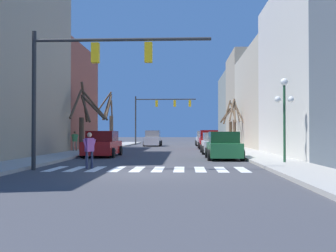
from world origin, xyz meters
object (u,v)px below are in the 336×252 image
at_px(pedestrian_near_right_corner, 89,147).
at_px(street_tree_left_near, 235,123).
at_px(car_parked_left_far, 204,139).
at_px(car_parked_right_far, 215,144).
at_px(street_tree_right_mid, 84,118).
at_px(street_tree_right_near, 231,123).
at_px(car_driving_away_lane, 153,139).
at_px(car_parked_right_mid, 102,145).
at_px(car_at_intersection, 224,146).
at_px(street_tree_left_far, 109,119).
at_px(traffic_signal_far, 158,108).
at_px(street_lamp_right_corner, 284,102).
at_px(traffic_signal_near, 87,68).
at_px(pedestrian_waiting_at_curb, 75,139).
at_px(car_parked_left_mid, 209,140).

height_order(pedestrian_near_right_corner, street_tree_left_near, street_tree_left_near).
xyz_separation_m(car_parked_left_far, pedestrian_near_right_corner, (-6.47, -30.22, 0.12)).
height_order(car_parked_right_far, street_tree_right_mid, street_tree_right_mid).
bearing_deg(street_tree_left_near, car_parked_left_far, 114.66).
bearing_deg(car_parked_left_far, street_tree_right_near, -141.07).
relative_size(car_driving_away_lane, street_tree_right_near, 0.89).
bearing_deg(pedestrian_near_right_corner, car_parked_right_far, 12.42).
xyz_separation_m(car_parked_right_mid, car_at_intersection, (7.76, -2.34, -0.02)).
bearing_deg(street_tree_right_mid, street_tree_left_far, 92.57).
bearing_deg(car_at_intersection, street_tree_right_mid, 54.38).
bearing_deg(car_parked_left_far, traffic_signal_far, 59.02).
distance_m(street_lamp_right_corner, street_tree_right_mid, 17.25).
relative_size(traffic_signal_near, street_tree_right_mid, 1.38).
bearing_deg(car_parked_right_far, car_parked_right_mid, 117.13).
distance_m(car_parked_right_mid, pedestrian_waiting_at_curb, 5.66).
bearing_deg(street_tree_right_near, pedestrian_near_right_corner, -109.10).
height_order(car_parked_right_far, car_parked_right_mid, car_parked_right_mid).
xyz_separation_m(car_parked_left_mid, pedestrian_waiting_at_curb, (-10.95, -7.86, 0.23)).
distance_m(pedestrian_waiting_at_curb, street_tree_left_far, 13.83).
bearing_deg(pedestrian_waiting_at_curb, street_lamp_right_corner, 89.42).
height_order(car_parked_left_far, car_at_intersection, car_parked_left_far).
distance_m(pedestrian_waiting_at_curb, street_tree_left_near, 17.42).
distance_m(traffic_signal_near, car_parked_right_far, 15.28).
bearing_deg(car_driving_away_lane, car_at_intersection, 15.11).
bearing_deg(street_tree_right_mid, pedestrian_near_right_corner, -74.64).
relative_size(car_parked_right_mid, car_at_intersection, 1.05).
height_order(car_driving_away_lane, street_tree_right_mid, street_tree_right_mid).
height_order(traffic_signal_near, car_parked_right_far, traffic_signal_near).
relative_size(traffic_signal_far, street_lamp_right_corner, 1.94).
distance_m(traffic_signal_near, street_tree_right_near, 28.98).
height_order(car_at_intersection, street_tree_right_mid, street_tree_right_mid).
bearing_deg(pedestrian_waiting_at_curb, traffic_signal_near, 56.98).
distance_m(street_lamp_right_corner, car_at_intersection, 5.41).
height_order(car_parked_right_mid, street_tree_left_near, street_tree_left_near).
bearing_deg(street_tree_left_near, street_lamp_right_corner, -90.87).
height_order(car_parked_left_far, pedestrian_near_right_corner, car_parked_left_far).
xyz_separation_m(pedestrian_near_right_corner, street_tree_left_far, (-4.39, 27.14, 2.13)).
distance_m(car_parked_right_far, street_tree_right_mid, 10.50).
distance_m(street_lamp_right_corner, pedestrian_waiting_at_curb, 17.64).
bearing_deg(street_tree_left_near, traffic_signal_far, 131.65).
distance_m(street_lamp_right_corner, car_driving_away_lane, 28.08).
bearing_deg(car_parked_right_far, street_tree_right_near, -11.37).
xyz_separation_m(street_lamp_right_corner, car_parked_right_mid, (-10.29, 6.54, -2.26)).
distance_m(street_lamp_right_corner, street_tree_right_near, 24.53).
bearing_deg(car_parked_right_far, street_tree_left_near, -14.39).
bearing_deg(car_parked_right_far, car_parked_left_mid, -0.24).
xyz_separation_m(car_parked_right_mid, pedestrian_waiting_at_curb, (-3.18, 4.68, 0.29)).
bearing_deg(car_parked_right_mid, car_parked_left_far, -19.89).
distance_m(car_parked_right_mid, car_at_intersection, 8.10).
xyz_separation_m(street_tree_right_near, street_tree_left_far, (-13.66, 0.38, 0.43)).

